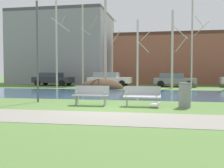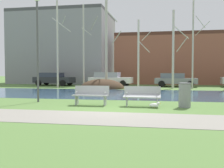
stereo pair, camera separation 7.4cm
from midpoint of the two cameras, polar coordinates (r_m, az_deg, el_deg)
ground_plane at (r=20.34m, az=4.80°, el=-1.58°), size 120.00×120.00×0.00m
paved_path_strip at (r=8.64m, az=-2.74°, el=-7.33°), size 60.00×2.46×0.01m
river_band at (r=17.93m, az=4.07°, el=-2.14°), size 80.00×8.21×0.01m
soil_mound at (r=23.72m, az=-2.42°, el=-0.96°), size 4.03×3.24×1.71m
bench_left at (r=11.87m, az=-4.76°, el=-2.33°), size 1.61×0.58×0.87m
bench_right at (r=11.49m, az=6.38°, el=-2.50°), size 1.61×0.58×0.87m
trash_bin at (r=11.49m, az=15.34°, el=-2.25°), size 0.53×0.53×1.04m
seagull at (r=10.98m, az=9.10°, el=-4.54°), size 0.47×0.18×0.27m
streetlamp at (r=13.67m, az=-16.12°, el=11.09°), size 0.32×0.32×5.28m
birch_far_left at (r=25.31m, az=-12.00°, el=8.64°), size 1.46×2.23×8.14m
birch_left at (r=25.19m, az=-6.38°, el=8.37°), size 1.54×2.25×7.83m
birch_center_left at (r=24.65m, az=-1.42°, el=9.04°), size 1.56×2.52×8.33m
birch_center at (r=24.69m, az=5.58°, el=6.69°), size 1.24×2.20×6.34m
birch_center_right at (r=24.43m, az=13.00°, el=7.47°), size 1.46×2.59×7.04m
birch_right at (r=24.70m, az=17.00°, el=9.57°), size 1.47×2.38×8.93m
parked_van_nearest_dark at (r=29.32m, az=-12.88°, el=1.14°), size 4.46×2.21×1.41m
parked_sedan_second_white at (r=27.70m, az=-0.74°, el=1.16°), size 4.63×2.21×1.46m
parked_hatch_third_grey at (r=26.91m, az=13.27°, el=0.95°), size 4.23×2.18×1.36m
building_grey_warehouse at (r=36.39m, az=-10.48°, el=7.55°), size 12.23×9.06×9.25m
building_brick_low at (r=34.09m, az=13.80°, el=5.25°), size 15.17×6.08×6.16m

